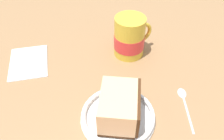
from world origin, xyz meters
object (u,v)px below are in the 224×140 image
tea_mug (130,37)px  folded_napkin (29,62)px  small_plate (118,116)px  cake_slice (120,107)px  teaspoon (184,98)px

tea_mug → folded_napkin: bearing=112.3°
small_plate → folded_napkin: size_ratio=1.19×
cake_slice → teaspoon: size_ratio=0.89×
folded_napkin → tea_mug: bearing=-67.7°
cake_slice → tea_mug: bearing=5.3°
tea_mug → cake_slice: bearing=-174.7°
small_plate → teaspoon: size_ratio=1.24×
small_plate → cake_slice: (0.04, -0.27, 3.22)cm
tea_mug → teaspoon: bearing=-132.0°
teaspoon → folded_napkin: teaspoon is taller
small_plate → teaspoon: small_plate is taller
small_plate → tea_mug: (22.20, 1.77, 4.22)cm
small_plate → folded_napkin: 29.26cm
small_plate → folded_napkin: bearing=65.9°
cake_slice → tea_mug: size_ratio=1.02×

